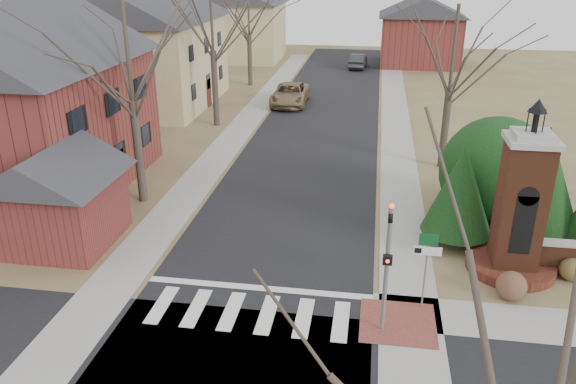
% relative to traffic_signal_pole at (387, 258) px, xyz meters
% --- Properties ---
extents(ground, '(120.00, 120.00, 0.00)m').
position_rel_traffic_signal_pole_xyz_m(ground, '(-4.30, -0.57, -2.59)').
color(ground, brown).
rests_on(ground, ground).
extents(main_street, '(8.00, 70.00, 0.01)m').
position_rel_traffic_signal_pole_xyz_m(main_street, '(-4.30, 21.43, -2.58)').
color(main_street, black).
rests_on(main_street, ground).
extents(crosswalk_zone, '(8.00, 2.20, 0.02)m').
position_rel_traffic_signal_pole_xyz_m(crosswalk_zone, '(-4.30, 0.23, -2.58)').
color(crosswalk_zone, silver).
rests_on(crosswalk_zone, ground).
extents(stop_bar, '(8.00, 0.35, 0.02)m').
position_rel_traffic_signal_pole_xyz_m(stop_bar, '(-4.30, 1.73, -2.58)').
color(stop_bar, silver).
rests_on(stop_bar, ground).
extents(sidewalk_right_main, '(2.00, 60.00, 0.02)m').
position_rel_traffic_signal_pole_xyz_m(sidewalk_right_main, '(0.90, 21.43, -2.58)').
color(sidewalk_right_main, gray).
rests_on(sidewalk_right_main, ground).
extents(sidewalk_left, '(2.00, 60.00, 0.02)m').
position_rel_traffic_signal_pole_xyz_m(sidewalk_left, '(-9.50, 21.43, -2.58)').
color(sidewalk_left, gray).
rests_on(sidewalk_left, ground).
extents(curb_apron, '(2.40, 2.40, 0.02)m').
position_rel_traffic_signal_pole_xyz_m(curb_apron, '(0.50, 0.43, -2.57)').
color(curb_apron, brown).
rests_on(curb_apron, ground).
extents(traffic_signal_pole, '(0.28, 0.41, 4.50)m').
position_rel_traffic_signal_pole_xyz_m(traffic_signal_pole, '(0.00, 0.00, 0.00)').
color(traffic_signal_pole, slate).
rests_on(traffic_signal_pole, ground).
extents(sign_post, '(0.90, 0.07, 2.75)m').
position_rel_traffic_signal_pole_xyz_m(sign_post, '(1.29, 1.41, -0.64)').
color(sign_post, slate).
rests_on(sign_post, ground).
extents(brick_gate_monument, '(3.20, 3.20, 6.47)m').
position_rel_traffic_signal_pole_xyz_m(brick_gate_monument, '(4.70, 4.42, -0.42)').
color(brick_gate_monument, '#5C2D1B').
rests_on(brick_gate_monument, ground).
extents(house_brick_left, '(9.80, 11.80, 9.42)m').
position_rel_traffic_signal_pole_xyz_m(house_brick_left, '(-17.31, 9.42, 2.07)').
color(house_brick_left, maroon).
rests_on(house_brick_left, ground).
extents(house_stucco_left, '(9.80, 12.80, 9.28)m').
position_rel_traffic_signal_pole_xyz_m(house_stucco_left, '(-17.80, 26.42, 2.01)').
color(house_stucco_left, '#CABF87').
rests_on(house_stucco_left, ground).
extents(garage_left, '(4.80, 4.80, 4.29)m').
position_rel_traffic_signal_pole_xyz_m(garage_left, '(-12.82, 3.92, -0.35)').
color(garage_left, maroon).
rests_on(garage_left, ground).
extents(house_distant_left, '(10.80, 8.80, 8.53)m').
position_rel_traffic_signal_pole_xyz_m(house_distant_left, '(-16.31, 47.42, 1.66)').
color(house_distant_left, '#CABF87').
rests_on(house_distant_left, ground).
extents(house_distant_right, '(8.80, 8.80, 7.30)m').
position_rel_traffic_signal_pole_xyz_m(house_distant_right, '(3.69, 47.42, 1.06)').
color(house_distant_right, maroon).
rests_on(house_distant_right, ground).
extents(evergreen_near, '(2.80, 2.80, 4.10)m').
position_rel_traffic_signal_pole_xyz_m(evergreen_near, '(2.90, 6.43, -0.29)').
color(evergreen_near, '#473D33').
rests_on(evergreen_near, ground).
extents(evergreen_mid, '(3.40, 3.40, 4.70)m').
position_rel_traffic_signal_pole_xyz_m(evergreen_mid, '(6.20, 7.63, 0.01)').
color(evergreen_mid, '#473D33').
rests_on(evergreen_mid, ground).
extents(evergreen_mass, '(4.80, 4.80, 4.80)m').
position_rel_traffic_signal_pole_xyz_m(evergreen_mass, '(4.70, 8.93, -0.19)').
color(evergreen_mass, black).
rests_on(evergreen_mass, ground).
extents(bare_tree_0, '(8.05, 8.05, 11.15)m').
position_rel_traffic_signal_pole_xyz_m(bare_tree_0, '(-11.30, 8.43, 5.11)').
color(bare_tree_0, '#473D33').
rests_on(bare_tree_0, ground).
extents(bare_tree_1, '(8.40, 8.40, 11.64)m').
position_rel_traffic_signal_pole_xyz_m(bare_tree_1, '(-11.30, 21.43, 5.44)').
color(bare_tree_1, '#473D33').
rests_on(bare_tree_1, ground).
extents(bare_tree_2, '(7.35, 7.35, 10.19)m').
position_rel_traffic_signal_pole_xyz_m(bare_tree_2, '(-11.80, 34.43, 4.44)').
color(bare_tree_2, '#473D33').
rests_on(bare_tree_2, ground).
extents(bare_tree_3, '(7.00, 7.00, 9.70)m').
position_rel_traffic_signal_pole_xyz_m(bare_tree_3, '(3.20, 15.43, 4.10)').
color(bare_tree_3, '#473D33').
rests_on(bare_tree_3, ground).
extents(pickup_truck, '(2.69, 5.74, 1.59)m').
position_rel_traffic_signal_pole_xyz_m(pickup_truck, '(-7.19, 27.97, -1.79)').
color(pickup_truck, olive).
rests_on(pickup_truck, ground).
extents(distant_car, '(1.80, 4.49, 1.45)m').
position_rel_traffic_signal_pole_xyz_m(distant_car, '(-2.58, 44.10, -1.86)').
color(distant_car, '#2E3235').
rests_on(distant_car, ground).
extents(dry_shrub_left, '(1.01, 1.01, 1.01)m').
position_rel_traffic_signal_pole_xyz_m(dry_shrub_left, '(4.30, 2.43, -2.08)').
color(dry_shrub_left, brown).
rests_on(dry_shrub_left, ground).
extents(dry_shrub_right, '(0.85, 0.85, 0.85)m').
position_rel_traffic_signal_pole_xyz_m(dry_shrub_right, '(6.70, 4.03, -2.16)').
color(dry_shrub_right, brown).
rests_on(dry_shrub_right, ground).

